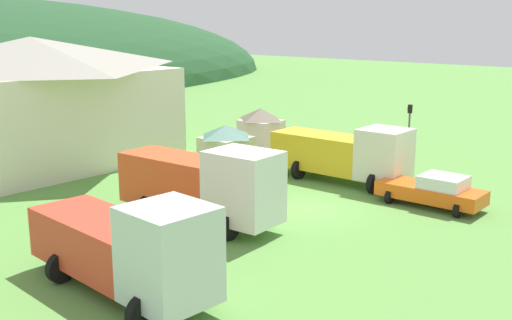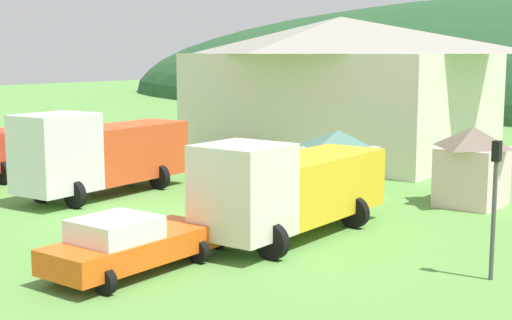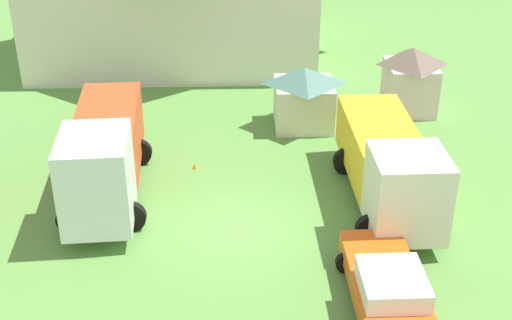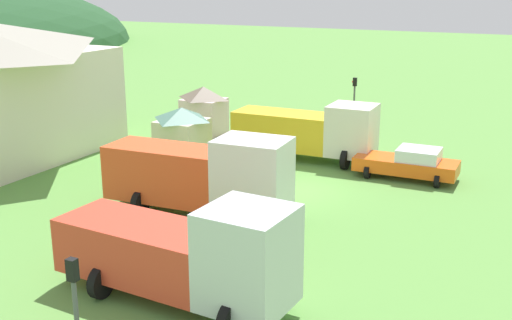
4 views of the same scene
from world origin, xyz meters
The scene contains 10 objects.
ground_plane centered at (0.00, 0.00, 0.00)m, with size 200.00×200.00×0.00m, color #5B9342.
play_shed_cream centered at (2.86, 8.57, 1.46)m, with size 2.82×2.72×2.84m.
play_shed_pink centered at (8.08, 10.21, 1.63)m, with size 2.44×2.76×3.17m.
tow_truck_silver centered at (-12.08, -1.25, 1.75)m, with size 3.52×8.21×3.61m.
heavy_rig_white centered at (-5.11, 2.29, 1.91)m, with size 3.42×8.40×3.67m.
heavy_rig_striped centered at (5.32, 1.51, 1.72)m, with size 3.36×8.23×3.36m.
service_pickup_orange centered at (4.15, -4.43, 0.83)m, with size 2.49×5.26×1.66m.
traffic_light_west centered at (-17.37, -1.51, 2.36)m, with size 0.20×0.32×3.81m.
traffic_light_east centered at (12.29, 1.20, 2.35)m, with size 0.20×0.32×3.78m.
traffic_cone_near_pickup centered at (-1.96, 4.55, 0.00)m, with size 0.36×0.36×0.47m, color orange.
Camera 4 is at (-27.39, -11.21, 10.00)m, focal length 44.28 mm.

